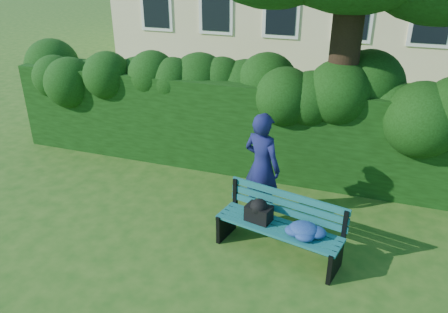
% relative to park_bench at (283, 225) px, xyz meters
% --- Properties ---
extents(ground, '(80.00, 80.00, 0.00)m').
position_rel_park_bench_xyz_m(ground, '(-1.21, 0.35, -0.50)').
color(ground, '#245416').
rests_on(ground, ground).
extents(hedge, '(10.00, 1.00, 1.80)m').
position_rel_park_bench_xyz_m(hedge, '(-1.21, 2.55, 0.40)').
color(hedge, black).
rests_on(hedge, ground).
extents(park_bench, '(1.89, 0.93, 0.89)m').
position_rel_park_bench_xyz_m(park_bench, '(0.00, 0.00, 0.00)').
color(park_bench, '#115455').
rests_on(park_bench, ground).
extents(man_reading, '(0.77, 0.64, 1.80)m').
position_rel_park_bench_xyz_m(man_reading, '(-0.56, 0.89, 0.40)').
color(man_reading, '#171B52').
rests_on(man_reading, ground).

